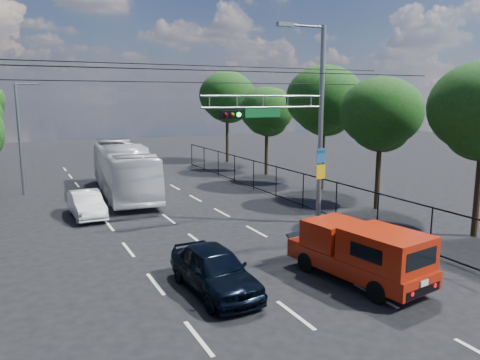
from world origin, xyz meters
TOP-DOWN VIEW (x-y plane):
  - ground at (0.00, 0.00)m, footprint 120.00×120.00m
  - lane_markings at (-0.00, 14.00)m, footprint 6.12×38.00m
  - signal_mast at (5.28, 7.99)m, footprint 6.43×0.39m
  - streetlight_left at (-6.33, 22.00)m, footprint 2.09×0.22m
  - utility_wires at (0.00, 8.83)m, footprint 22.00×5.04m
  - fence_right at (7.60, 12.17)m, footprint 0.06×34.03m
  - tree_right_b at (11.22, 9.02)m, footprint 4.50×4.50m
  - tree_right_c at (11.82, 15.02)m, footprint 5.10×5.10m
  - tree_right_d at (11.42, 22.02)m, footprint 4.32×4.32m
  - tree_right_e at (11.62, 30.02)m, footprint 5.28×5.28m
  - red_pickup at (3.34, 1.18)m, footprint 2.68×5.54m
  - navy_hatchback at (-1.44, 2.55)m, footprint 1.89×4.45m
  - white_bus at (-0.67, 19.16)m, footprint 3.58×11.75m
  - white_van at (-3.71, 14.32)m, footprint 1.54×4.15m

SIDE VIEW (x-z plane):
  - ground at x=0.00m, z-range 0.00..0.00m
  - lane_markings at x=0.00m, z-range 0.00..0.01m
  - white_van at x=-3.71m, z-range 0.00..1.35m
  - navy_hatchback at x=-1.44m, z-range 0.00..1.50m
  - fence_right at x=7.60m, z-range 0.03..2.03m
  - red_pickup at x=3.34m, z-range 0.07..2.05m
  - white_bus at x=-0.67m, z-range 0.00..3.22m
  - streetlight_left at x=-6.33m, z-range 0.40..7.48m
  - tree_right_d at x=11.42m, z-range 1.34..8.36m
  - tree_right_b at x=11.22m, z-range 1.40..8.71m
  - signal_mast at x=5.28m, z-range 0.49..9.99m
  - tree_right_c at x=11.82m, z-range 1.59..9.88m
  - tree_right_e at x=11.62m, z-range 1.65..10.23m
  - utility_wires at x=0.00m, z-range 6.86..7.60m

